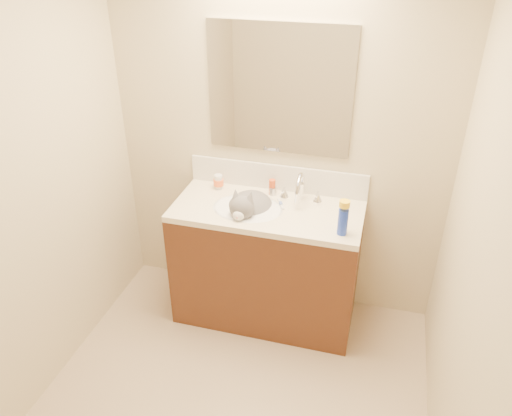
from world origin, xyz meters
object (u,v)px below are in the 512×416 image
Objects in this scene: vanity_cabinet at (267,266)px; amber_bottle at (272,187)px; faucet at (300,190)px; spray_can at (343,222)px; silver_jar at (273,191)px; basin at (248,217)px; cat at (249,209)px; pill_bottle at (218,182)px.

amber_bottle is (-0.02, 0.19, 0.50)m from vanity_cabinet.
faucet is 1.75× the size of spray_can.
silver_jar is 0.61m from spray_can.
amber_bottle is at bearing 165.27° from faucet.
faucet is at bearing 29.12° from basin.
cat is 4.06× the size of amber_bottle.
vanity_cabinet is at bearing -142.71° from faucet.
vanity_cabinet is at bearing -87.29° from silver_jar.
pill_bottle is 0.37m from amber_bottle.
faucet is at bearing -14.05° from silver_jar.
faucet is at bearing -3.34° from pill_bottle.
cat is at bearing 164.60° from spray_can.
faucet reaches higher than amber_bottle.
basin is at bearing -150.88° from faucet.
faucet is 0.20m from silver_jar.
silver_jar is (0.11, 0.21, 0.10)m from basin.
vanity_cabinet is 2.80× the size of cat.
vanity_cabinet is at bearing 3.62° from cat.
faucet is 5.21× the size of silver_jar.
amber_bottle is at bearing 94.76° from vanity_cabinet.
cat is 0.64m from spray_can.
silver_jar is (-0.01, 0.18, 0.48)m from vanity_cabinet.
vanity_cabinet is 0.74m from spray_can.
vanity_cabinet is 7.52× the size of spray_can.
cat is 2.69× the size of spray_can.
pill_bottle is 0.63× the size of spray_can.
amber_bottle reaches higher than basin.
cat is (-0.12, -0.00, 0.42)m from vanity_cabinet.
faucet reaches higher than basin.
basin reaches higher than vanity_cabinet.
amber_bottle is at bearing 64.48° from basin.
silver_jar is at bearing 62.56° from basin.
silver_jar is (-0.19, 0.05, -0.06)m from faucet.
faucet is 2.65× the size of amber_bottle.
cat is at bearing -155.18° from faucet.
basin is at bearing -165.96° from vanity_cabinet.
vanity_cabinet is 0.51m from silver_jar.
spray_can is at bearing -12.87° from basin.
pill_bottle reaches higher than silver_jar.
vanity_cabinet is 2.67× the size of basin.
amber_bottle is 0.66× the size of spray_can.
amber_bottle is (0.10, 0.19, 0.08)m from cat.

